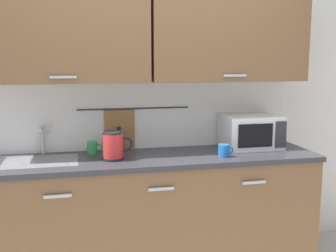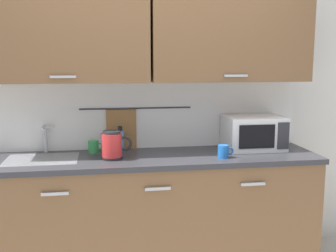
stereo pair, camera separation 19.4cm
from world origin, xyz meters
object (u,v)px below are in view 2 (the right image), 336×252
Objects in this scene: dish_soap_bottle at (120,140)px; electric_kettle at (112,145)px; mug_near_sink at (94,147)px; mug_by_kettle at (224,151)px; microwave at (253,133)px.

electric_kettle is at bearing -104.40° from dish_soap_bottle.
electric_kettle is 0.27m from dish_soap_bottle.
mug_near_sink is at bearing -169.11° from dish_soap_bottle.
dish_soap_bottle reaches higher than mug_near_sink.
electric_kettle is 0.82m from mug_by_kettle.
mug_by_kettle is (0.95, -0.32, 0.00)m from mug_near_sink.
microwave is at bearing 38.01° from mug_by_kettle.
microwave reaches higher than mug_by_kettle.
mug_by_kettle is at bearing -25.88° from dish_soap_bottle.
mug_near_sink and mug_by_kettle have the same top height.
mug_near_sink is at bearing 122.11° from electric_kettle.
electric_kettle reaches higher than dish_soap_bottle.
mug_by_kettle is at bearing -141.99° from microwave.
mug_near_sink is 1.01m from mug_by_kettle.
electric_kettle reaches higher than mug_near_sink.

